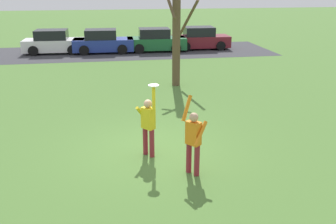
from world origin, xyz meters
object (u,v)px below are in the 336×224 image
(frisbee_disc, at_px, (154,85))
(bare_tree_tall, at_px, (176,29))
(parked_car_maroon, at_px, (200,39))
(person_defender, at_px, (193,138))
(parked_car_blue, at_px, (103,42))
(person_catcher, at_px, (148,123))
(parked_car_green, at_px, (156,41))
(parked_car_white, at_px, (54,42))

(frisbee_disc, relative_size, bare_tree_tall, 0.05)
(bare_tree_tall, bearing_deg, parked_car_maroon, 69.53)
(frisbee_disc, bearing_deg, parked_car_maroon, 71.81)
(bare_tree_tall, bearing_deg, person_defender, -97.99)
(parked_car_blue, relative_size, parked_car_maroon, 1.00)
(parked_car_maroon, xyz_separation_m, bare_tree_tall, (-3.66, -9.80, 1.89))
(person_catcher, xyz_separation_m, person_defender, (0.98, -1.26, -0.00))
(parked_car_blue, height_order, parked_car_maroon, same)
(person_defender, bearing_deg, frisbee_disc, 0.00)
(parked_car_blue, distance_m, bare_tree_tall, 10.19)
(bare_tree_tall, bearing_deg, parked_car_green, 88.01)
(frisbee_disc, height_order, parked_car_blue, frisbee_disc)
(frisbee_disc, bearing_deg, parked_car_white, 104.93)
(parked_car_blue, xyz_separation_m, parked_car_maroon, (7.03, 0.37, 0.00))
(person_catcher, xyz_separation_m, parked_car_blue, (-1.18, 16.86, -0.25))
(person_catcher, relative_size, frisbee_disc, 7.27)
(parked_car_white, distance_m, parked_car_green, 7.03)
(person_catcher, distance_m, person_defender, 1.59)
(parked_car_white, xyz_separation_m, parked_car_blue, (3.32, -0.34, 0.00))
(parked_car_blue, distance_m, parked_car_maroon, 7.04)
(frisbee_disc, bearing_deg, parked_car_blue, 94.41)
(person_defender, bearing_deg, parked_car_blue, -31.10)
(person_defender, distance_m, parked_car_white, 19.25)
(person_catcher, relative_size, parked_car_maroon, 0.50)
(frisbee_disc, distance_m, parked_car_white, 18.04)
(person_catcher, distance_m, parked_car_blue, 16.90)
(person_defender, relative_size, parked_car_blue, 0.49)
(parked_car_maroon, bearing_deg, bare_tree_tall, -108.48)
(person_defender, distance_m, frisbee_disc, 1.76)
(person_defender, height_order, bare_tree_tall, bare_tree_tall)
(person_catcher, xyz_separation_m, parked_car_white, (-4.50, 17.20, -0.25))
(frisbee_disc, relative_size, parked_car_green, 0.07)
(person_catcher, height_order, person_defender, person_catcher)
(parked_car_blue, bearing_deg, parked_car_maroon, 5.01)
(parked_car_white, relative_size, bare_tree_tall, 0.80)
(person_catcher, bearing_deg, parked_car_blue, 146.11)
(parked_car_blue, bearing_deg, frisbee_disc, -83.59)
(person_catcher, bearing_deg, person_defender, 0.00)
(parked_car_blue, relative_size, bare_tree_tall, 0.80)
(frisbee_disc, height_order, parked_car_maroon, frisbee_disc)
(parked_car_white, height_order, bare_tree_tall, bare_tree_tall)
(person_defender, distance_m, bare_tree_tall, 8.92)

